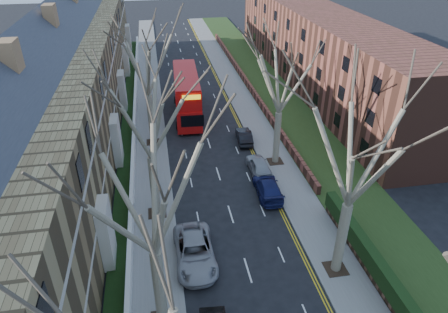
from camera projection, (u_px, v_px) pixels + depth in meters
pavement_left at (149, 103)px, 50.95m from camera, size 3.00×102.00×0.12m
pavement_right at (241, 97)px, 52.77m from camera, size 3.00×102.00×0.12m
terrace_left at (68, 88)px, 40.23m from camera, size 9.70×78.00×13.60m
flats_right at (316, 47)px, 55.43m from camera, size 13.97×54.00×10.00m
front_wall_left at (134, 127)px, 43.62m from camera, size 0.30×78.00×1.00m
grass_verge_right at (274, 94)px, 53.41m from camera, size 6.00×102.00×0.06m
tree_left_mid at (147, 184)px, 18.16m from camera, size 10.50×10.50×14.71m
tree_left_far at (146, 106)px, 26.82m from camera, size 10.15×10.15×14.22m
tree_left_dist at (144, 52)px, 36.86m from camera, size 10.50×10.50×14.71m
tree_right_mid at (360, 143)px, 21.59m from camera, size 10.50×10.50×14.71m
tree_right_far at (282, 69)px, 33.65m from camera, size 10.15×10.15×14.22m
double_decker_bus at (187, 95)px, 46.75m from camera, size 3.40×12.04×4.96m
car_left_far at (195, 252)px, 26.77m from camera, size 2.63×5.68×1.58m
car_right_near at (268, 187)px, 33.45m from camera, size 2.16×4.89×1.40m
car_right_mid at (259, 165)px, 36.48m from camera, size 1.79×4.26×1.44m
car_right_far at (244, 136)px, 41.63m from camera, size 1.69×4.10×1.32m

